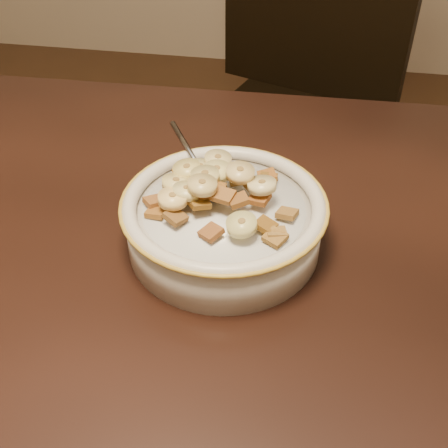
% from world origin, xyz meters
% --- Properties ---
extents(table, '(1.42, 0.93, 0.04)m').
position_xyz_m(table, '(0.00, 0.00, 0.73)').
color(table, black).
rests_on(table, floor).
extents(chair, '(0.60, 0.60, 1.06)m').
position_xyz_m(chair, '(0.15, 0.76, 0.53)').
color(chair, black).
rests_on(chair, floor).
extents(cereal_bowl, '(0.21, 0.21, 0.05)m').
position_xyz_m(cereal_bowl, '(0.08, 0.08, 0.78)').
color(cereal_bowl, silver).
rests_on(cereal_bowl, table).
extents(milk, '(0.18, 0.18, 0.00)m').
position_xyz_m(milk, '(0.08, 0.08, 0.80)').
color(milk, silver).
rests_on(milk, cereal_bowl).
extents(spoon, '(0.06, 0.06, 0.01)m').
position_xyz_m(spoon, '(0.06, 0.10, 0.81)').
color(spoon, '#9A9B9D').
rests_on(spoon, cereal_bowl).
extents(cereal_square_0, '(0.03, 0.03, 0.01)m').
position_xyz_m(cereal_square_0, '(0.03, 0.10, 0.81)').
color(cereal_square_0, brown).
rests_on(cereal_square_0, milk).
extents(cereal_square_1, '(0.02, 0.02, 0.01)m').
position_xyz_m(cereal_square_1, '(0.08, 0.07, 0.83)').
color(cereal_square_1, brown).
rests_on(cereal_square_1, milk).
extents(cereal_square_2, '(0.03, 0.03, 0.01)m').
position_xyz_m(cereal_square_2, '(0.05, 0.14, 0.81)').
color(cereal_square_2, brown).
rests_on(cereal_square_2, milk).
extents(cereal_square_3, '(0.03, 0.03, 0.01)m').
position_xyz_m(cereal_square_3, '(0.11, 0.10, 0.82)').
color(cereal_square_3, brown).
rests_on(cereal_square_3, milk).
extents(cereal_square_4, '(0.03, 0.03, 0.01)m').
position_xyz_m(cereal_square_4, '(0.06, 0.07, 0.82)').
color(cereal_square_4, '#95521B').
rests_on(cereal_square_4, milk).
extents(cereal_square_5, '(0.03, 0.03, 0.01)m').
position_xyz_m(cereal_square_5, '(0.02, 0.12, 0.81)').
color(cereal_square_5, '#8D5917').
rests_on(cereal_square_5, milk).
extents(cereal_square_6, '(0.02, 0.02, 0.01)m').
position_xyz_m(cereal_square_6, '(0.14, 0.04, 0.81)').
color(cereal_square_6, olive).
rests_on(cereal_square_6, milk).
extents(cereal_square_7, '(0.02, 0.02, 0.01)m').
position_xyz_m(cereal_square_7, '(0.07, 0.08, 0.83)').
color(cereal_square_7, '#975318').
rests_on(cereal_square_7, milk).
extents(cereal_square_8, '(0.03, 0.03, 0.01)m').
position_xyz_m(cereal_square_8, '(0.12, 0.08, 0.82)').
color(cereal_square_8, brown).
rests_on(cereal_square_8, milk).
extents(cereal_square_9, '(0.03, 0.03, 0.01)m').
position_xyz_m(cereal_square_9, '(0.07, 0.03, 0.81)').
color(cereal_square_9, '#9D5727').
rests_on(cereal_square_9, milk).
extents(cereal_square_10, '(0.03, 0.03, 0.01)m').
position_xyz_m(cereal_square_10, '(0.06, 0.06, 0.82)').
color(cereal_square_10, brown).
rests_on(cereal_square_10, milk).
extents(cereal_square_11, '(0.03, 0.03, 0.01)m').
position_xyz_m(cereal_square_11, '(0.12, 0.14, 0.81)').
color(cereal_square_11, brown).
rests_on(cereal_square_11, milk).
extents(cereal_square_12, '(0.03, 0.03, 0.01)m').
position_xyz_m(cereal_square_12, '(0.00, 0.07, 0.81)').
color(cereal_square_12, brown).
rests_on(cereal_square_12, milk).
extents(cereal_square_13, '(0.03, 0.03, 0.01)m').
position_xyz_m(cereal_square_13, '(0.09, 0.12, 0.81)').
color(cereal_square_13, brown).
rests_on(cereal_square_13, milk).
extents(cereal_square_14, '(0.03, 0.03, 0.01)m').
position_xyz_m(cereal_square_14, '(0.03, 0.07, 0.81)').
color(cereal_square_14, brown).
rests_on(cereal_square_14, milk).
extents(cereal_square_15, '(0.03, 0.03, 0.01)m').
position_xyz_m(cereal_square_15, '(0.14, 0.03, 0.81)').
color(cereal_square_15, olive).
rests_on(cereal_square_15, milk).
extents(cereal_square_16, '(0.03, 0.03, 0.01)m').
position_xyz_m(cereal_square_16, '(0.15, 0.07, 0.81)').
color(cereal_square_16, olive).
rests_on(cereal_square_16, milk).
extents(cereal_square_17, '(0.03, 0.03, 0.01)m').
position_xyz_m(cereal_square_17, '(0.10, 0.07, 0.82)').
color(cereal_square_17, brown).
rests_on(cereal_square_17, milk).
extents(cereal_square_18, '(0.03, 0.03, 0.01)m').
position_xyz_m(cereal_square_18, '(0.13, 0.05, 0.81)').
color(cereal_square_18, brown).
rests_on(cereal_square_18, milk).
extents(cereal_square_19, '(0.02, 0.02, 0.01)m').
position_xyz_m(cereal_square_19, '(0.01, 0.05, 0.81)').
color(cereal_square_19, brown).
rests_on(cereal_square_19, milk).
extents(cereal_square_20, '(0.02, 0.02, 0.01)m').
position_xyz_m(cereal_square_20, '(0.12, 0.13, 0.81)').
color(cereal_square_20, brown).
rests_on(cereal_square_20, milk).
extents(cereal_square_21, '(0.03, 0.03, 0.01)m').
position_xyz_m(cereal_square_21, '(0.05, 0.07, 0.82)').
color(cereal_square_21, olive).
rests_on(cereal_square_21, milk).
extents(cereal_square_22, '(0.03, 0.03, 0.01)m').
position_xyz_m(cereal_square_22, '(0.03, 0.04, 0.81)').
color(cereal_square_22, brown).
rests_on(cereal_square_22, milk).
extents(banana_slice_0, '(0.04, 0.04, 0.02)m').
position_xyz_m(banana_slice_0, '(0.04, 0.07, 0.83)').
color(banana_slice_0, '#F6EA8B').
rests_on(banana_slice_0, milk).
extents(banana_slice_1, '(0.04, 0.04, 0.01)m').
position_xyz_m(banana_slice_1, '(0.06, 0.09, 0.83)').
color(banana_slice_1, '#E6D881').
rests_on(banana_slice_1, milk).
extents(banana_slice_2, '(0.04, 0.04, 0.01)m').
position_xyz_m(banana_slice_2, '(0.09, 0.10, 0.84)').
color(banana_slice_2, '#EAC981').
rests_on(banana_slice_2, milk).
extents(banana_slice_3, '(0.04, 0.04, 0.01)m').
position_xyz_m(banana_slice_3, '(0.04, 0.12, 0.82)').
color(banana_slice_3, beige).
rests_on(banana_slice_3, milk).
extents(banana_slice_4, '(0.04, 0.04, 0.01)m').
position_xyz_m(banana_slice_4, '(0.03, 0.08, 0.82)').
color(banana_slice_4, '#D7CA75').
rests_on(banana_slice_4, milk).
extents(banana_slice_5, '(0.04, 0.04, 0.01)m').
position_xyz_m(banana_slice_5, '(0.06, 0.07, 0.84)').
color(banana_slice_5, '#D0B778').
rests_on(banana_slice_5, milk).
extents(banana_slice_6, '(0.04, 0.04, 0.01)m').
position_xyz_m(banana_slice_6, '(0.07, 0.11, 0.83)').
color(banana_slice_6, '#DBCA80').
rests_on(banana_slice_6, milk).
extents(banana_slice_7, '(0.04, 0.04, 0.01)m').
position_xyz_m(banana_slice_7, '(0.03, 0.06, 0.82)').
color(banana_slice_7, '#F6D183').
rests_on(banana_slice_7, milk).
extents(banana_slice_8, '(0.04, 0.04, 0.01)m').
position_xyz_m(banana_slice_8, '(0.03, 0.11, 0.83)').
color(banana_slice_8, '#D7C66F').
rests_on(banana_slice_8, milk).
extents(banana_slice_9, '(0.03, 0.03, 0.02)m').
position_xyz_m(banana_slice_9, '(0.10, 0.03, 0.82)').
color(banana_slice_9, '#E2D27E').
rests_on(banana_slice_9, milk).
extents(banana_slice_10, '(0.04, 0.04, 0.02)m').
position_xyz_m(banana_slice_10, '(0.12, 0.09, 0.83)').
color(banana_slice_10, beige).
rests_on(banana_slice_10, milk).
extents(banana_slice_11, '(0.04, 0.04, 0.01)m').
position_xyz_m(banana_slice_11, '(0.06, 0.13, 0.83)').
color(banana_slice_11, beige).
rests_on(banana_slice_11, milk).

